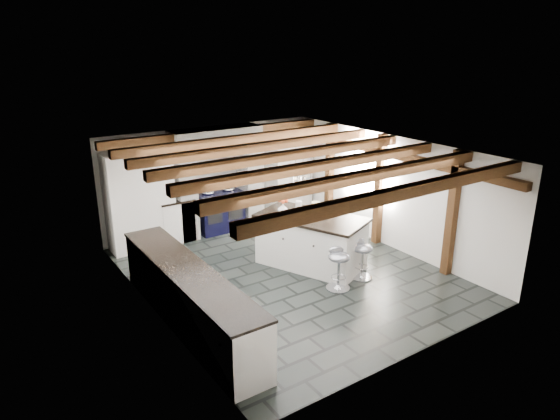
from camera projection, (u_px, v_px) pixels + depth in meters
ground at (288, 273)px, 9.14m from camera, size 6.00×6.00×0.00m
room_shell at (220, 204)px, 9.59m from camera, size 6.00×6.03×6.00m
range_cooker at (219, 210)px, 11.09m from camera, size 1.00×0.63×0.99m
kitchen_island at (311, 240)px, 9.34m from camera, size 1.74×2.23×1.31m
bar_stool_near at (362, 254)px, 8.84m from camera, size 0.41×0.41×0.74m
bar_stool_far at (339, 263)px, 8.44m from camera, size 0.50×0.50×0.76m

